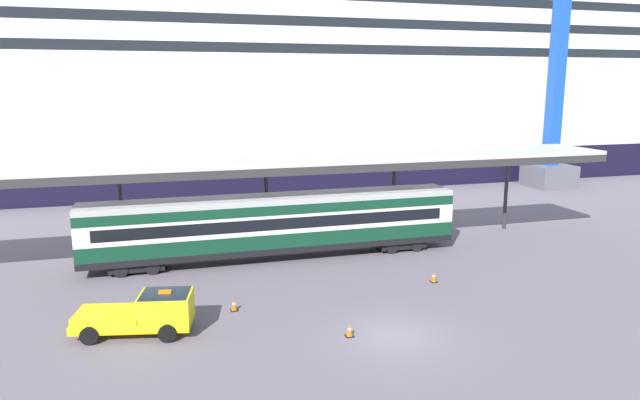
# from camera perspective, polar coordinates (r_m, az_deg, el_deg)

# --- Properties ---
(ground_plane) EXTENTS (400.00, 400.00, 0.00)m
(ground_plane) POSITION_cam_1_polar(r_m,az_deg,el_deg) (27.02, 7.31, -13.04)
(ground_plane) COLOR slate
(cruise_ship) EXTENTS (155.90, 27.13, 38.38)m
(cruise_ship) POSITION_cam_1_polar(r_m,az_deg,el_deg) (72.08, -4.74, 12.88)
(cruise_ship) COLOR black
(cruise_ship) RESTS_ON ground
(platform_canopy) EXTENTS (46.82, 5.20, 6.43)m
(platform_canopy) POSITION_cam_1_polar(r_m,az_deg,el_deg) (37.03, -4.65, 3.64)
(platform_canopy) COLOR silver
(platform_canopy) RESTS_ON ground
(train_carriage) EXTENTS (23.74, 2.81, 4.11)m
(train_carriage) POSITION_cam_1_polar(r_m,az_deg,el_deg) (37.34, -4.43, -2.32)
(train_carriage) COLOR black
(train_carriage) RESTS_ON ground
(service_truck) EXTENTS (5.51, 3.07, 2.02)m
(service_truck) POSITION_cam_1_polar(r_m,az_deg,el_deg) (27.84, -16.71, -10.48)
(service_truck) COLOR yellow
(service_truck) RESTS_ON ground
(traffic_cone_near) EXTENTS (0.36, 0.36, 0.64)m
(traffic_cone_near) POSITION_cam_1_polar(r_m,az_deg,el_deg) (34.03, 11.07, -7.37)
(traffic_cone_near) COLOR black
(traffic_cone_near) RESTS_ON ground
(traffic_cone_mid) EXTENTS (0.36, 0.36, 0.63)m
(traffic_cone_mid) POSITION_cam_1_polar(r_m,az_deg,el_deg) (29.74, -8.39, -10.09)
(traffic_cone_mid) COLOR black
(traffic_cone_mid) RESTS_ON ground
(traffic_cone_far) EXTENTS (0.36, 0.36, 0.60)m
(traffic_cone_far) POSITION_cam_1_polar(r_m,az_deg,el_deg) (26.70, 2.90, -12.58)
(traffic_cone_far) COLOR black
(traffic_cone_far) RESTS_ON ground
(dockside_crane) EXTENTS (13.68, 4.40, 58.34)m
(dockside_crane) POSITION_cam_1_polar(r_m,az_deg,el_deg) (68.24, 22.91, 16.38)
(dockside_crane) COLOR #595960
(dockside_crane) RESTS_ON ground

